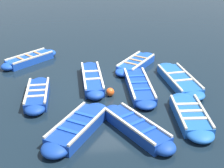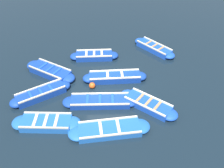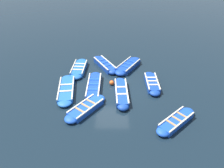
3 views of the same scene
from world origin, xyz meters
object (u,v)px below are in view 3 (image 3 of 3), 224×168
Objects in this scene: boat_end_of_row at (128,66)px; boat_far_corner at (86,108)px; boat_alongside at (66,90)px; boat_broadside at (94,86)px; buoy_orange_near at (112,83)px; boat_mid_row at (105,65)px; boat_inner_gap at (121,93)px; boat_drifting at (176,121)px; boat_outer_left at (152,83)px; boat_stern_in at (79,68)px.

boat_far_corner is at bearing 60.48° from boat_end_of_row.
boat_broadside is at bearing -167.93° from boat_alongside.
boat_end_of_row reaches higher than buoy_orange_near.
boat_broadside is 1.00× the size of boat_alongside.
boat_mid_row reaches higher than boat_inner_gap.
boat_drifting is 8.38× the size of buoy_orange_near.
boat_broadside reaches higher than buoy_orange_near.
boat_end_of_row is at bearing -70.82° from boat_drifting.
boat_outer_left is 6.05m from boat_stern_in.
boat_stern_in is at bearing -46.24° from boat_inner_gap.
boat_alongside is at bearing 35.85° from boat_end_of_row.
boat_broadside is 2.14m from boat_inner_gap.
boat_end_of_row is (-3.05, -5.38, 0.03)m from boat_far_corner.
boat_outer_left is 1.01× the size of boat_far_corner.
boat_inner_gap is at bearing -145.49° from boat_far_corner.
boat_broadside reaches higher than boat_alongside.
boat_end_of_row is (-2.69, -2.92, 0.04)m from boat_broadside.
boat_mid_row is 5.72m from boat_far_corner.
boat_alongside is at bearing 14.58° from buoy_orange_near.
boat_alongside is 1.35× the size of boat_drifting.
boat_far_corner is 8.86× the size of buoy_orange_near.
boat_stern_in is (6.36, -6.29, -0.01)m from boat_drifting.
boat_far_corner is 5.49m from boat_drifting.
boat_mid_row is at bearing -164.49° from boat_stern_in.
boat_broadside is (4.25, 0.32, -0.02)m from boat_outer_left.
boat_mid_row is at bearing -6.98° from boat_end_of_row.
boat_outer_left is at bearing 141.14° from boat_mid_row.
boat_stern_in is 9.70× the size of buoy_orange_near.
boat_inner_gap is 4.16m from boat_drifting.
boat_outer_left is 0.79× the size of boat_broadside.
boat_drifting reaches higher than boat_far_corner.
boat_inner_gap is at bearing 155.81° from boat_broadside.
boat_outer_left is at bearing -152.50° from boat_inner_gap.
buoy_orange_near is (2.95, -0.11, -0.01)m from boat_outer_left.
boat_mid_row is at bearing -126.37° from boat_alongside.
boat_mid_row is at bearing -100.77° from boat_far_corner.
boat_alongside is 3.04m from boat_stern_in.
boat_broadside is 1.35× the size of boat_drifting.
boat_outer_left is 2.59m from boat_inner_gap.
boat_stern_in reaches higher than buoy_orange_near.
boat_outer_left is 0.79× the size of boat_alongside.
boat_outer_left reaches higher than boat_broadside.
buoy_orange_near is (-1.65, -2.89, -0.00)m from boat_far_corner.
buoy_orange_near is (-0.58, 2.73, -0.03)m from boat_mid_row.
buoy_orange_near is at bearing -161.81° from boat_broadside.
boat_outer_left is 4.09m from boat_drifting.
boat_drifting reaches higher than boat_stern_in.
buoy_orange_near is at bearing -2.10° from boat_outer_left.
boat_outer_left is 2.95m from buoy_orange_near.
buoy_orange_near is at bearing -119.73° from boat_far_corner.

